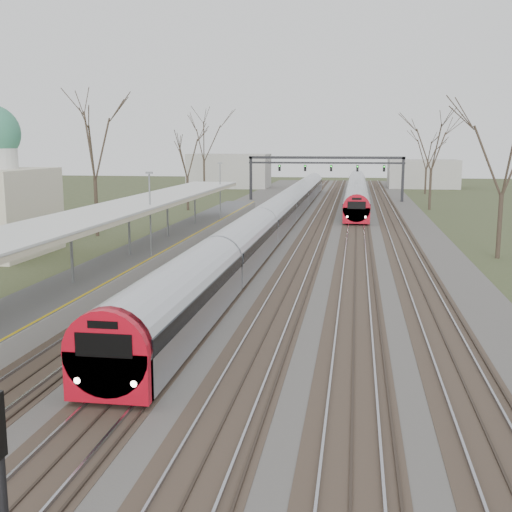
{
  "coord_description": "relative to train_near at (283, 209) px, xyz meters",
  "views": [
    {
      "loc": [
        4.45,
        -2.7,
        7.65
      ],
      "look_at": [
        -0.56,
        29.31,
        2.0
      ],
      "focal_mm": 45.0,
      "sensor_mm": 36.0,
      "label": 1
    }
  ],
  "objects": [
    {
      "name": "track_bed",
      "position": [
        2.76,
        -3.73,
        -1.42
      ],
      "size": [
        24.0,
        160.0,
        0.22
      ],
      "color": "#474442",
      "rests_on": "ground"
    },
    {
      "name": "platform",
      "position": [
        -6.55,
        -21.23,
        -0.98
      ],
      "size": [
        3.5,
        69.0,
        1.0
      ],
      "primitive_type": "cube",
      "color": "#9E9B93",
      "rests_on": "ground"
    },
    {
      "name": "canopy",
      "position": [
        -6.55,
        -25.74,
        2.45
      ],
      "size": [
        4.1,
        50.0,
        3.11
      ],
      "color": "slate",
      "rests_on": "platform"
    },
    {
      "name": "signal_gantry",
      "position": [
        2.79,
        26.26,
        3.43
      ],
      "size": [
        21.0,
        0.59,
        6.08
      ],
      "color": "black",
      "rests_on": "ground"
    },
    {
      "name": "tree_west_far",
      "position": [
        -14.5,
        -10.73,
        6.54
      ],
      "size": [
        5.5,
        5.5,
        11.33
      ],
      "color": "#2D231C",
      "rests_on": "ground"
    },
    {
      "name": "tree_east_far",
      "position": [
        16.5,
        -16.73,
        5.81
      ],
      "size": [
        5.0,
        5.0,
        10.3
      ],
      "color": "#2D231C",
      "rests_on": "ground"
    },
    {
      "name": "train_near",
      "position": [
        0.0,
        0.0,
        0.0
      ],
      "size": [
        2.62,
        90.21,
        3.05
      ],
      "color": "#B3B5BE",
      "rests_on": "ground"
    },
    {
      "name": "train_far",
      "position": [
        7.0,
        29.01,
        0.0
      ],
      "size": [
        2.62,
        60.21,
        3.05
      ],
      "color": "#B3B5BE",
      "rests_on": "ground"
    }
  ]
}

